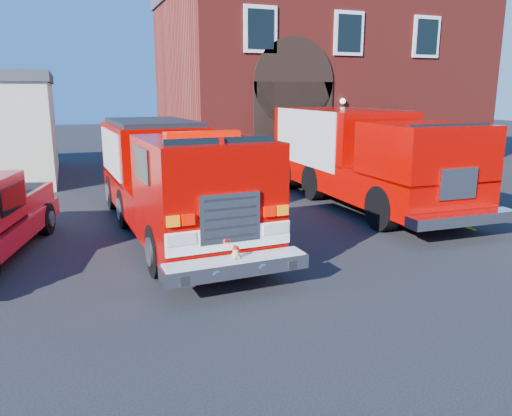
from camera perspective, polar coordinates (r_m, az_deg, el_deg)
name	(u,v)px	position (r m, az deg, el deg)	size (l,w,h in m)	color
ground	(238,252)	(11.53, -2.10, -5.03)	(100.00, 100.00, 0.00)	black
parking_stripe_near	(437,217)	(15.55, 19.98, -1.01)	(0.12, 3.00, 0.01)	yellow
parking_stripe_mid	(378,198)	(17.86, 13.79, 1.17)	(0.12, 3.00, 0.01)	yellow
parking_stripe_far	(335,183)	(20.36, 9.07, 2.82)	(0.12, 3.00, 0.01)	yellow
fire_station	(314,79)	(27.38, 6.68, 14.43)	(15.20, 10.20, 8.45)	maroon
fire_engine	(171,177)	(13.00, -9.65, 3.52)	(2.97, 9.27, 2.82)	black
secondary_truck	(362,154)	(16.61, 12.00, 6.09)	(3.07, 9.31, 3.00)	black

